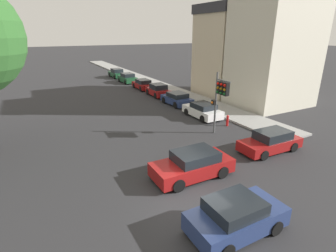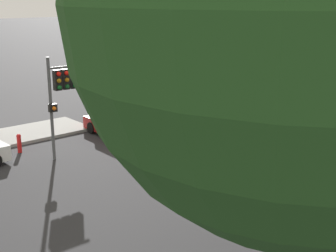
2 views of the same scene
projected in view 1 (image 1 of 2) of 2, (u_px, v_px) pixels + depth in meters
ground_plane at (193, 205)px, 11.79m from camera, size 300.00×300.00×0.00m
sidewalk_strip at (139, 78)px, 43.82m from camera, size 3.21×60.00×0.16m
rowhouse_backdrop at (253, 48)px, 28.44m from camera, size 8.01×12.46×12.07m
traffic_signal at (220, 93)px, 18.67m from camera, size 0.55×1.70×4.66m
crossing_car_0 at (236, 216)px, 10.07m from camera, size 3.88×1.98×1.43m
crossing_car_1 at (271, 142)px, 17.01m from camera, size 4.26×1.89×1.38m
crossing_car_2 at (193, 165)px, 13.96m from camera, size 4.38×2.04×1.44m
parked_car_0 at (202, 110)px, 23.79m from camera, size 1.99×4.05×1.33m
parked_car_1 at (177, 99)px, 27.91m from camera, size 2.09×3.92×1.32m
parked_car_2 at (158, 90)px, 31.69m from camera, size 1.98×3.91×1.48m
parked_car_3 at (143, 84)px, 35.62m from camera, size 1.86×4.01×1.32m
parked_car_4 at (127, 78)px, 40.10m from camera, size 2.01×3.94×1.44m
parked_car_5 at (117, 73)px, 44.54m from camera, size 1.91×4.30×1.51m
fire_hydrant at (227, 120)px, 21.62m from camera, size 0.22×0.22×0.92m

